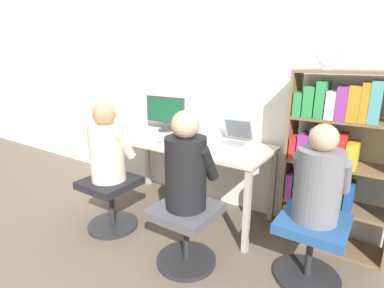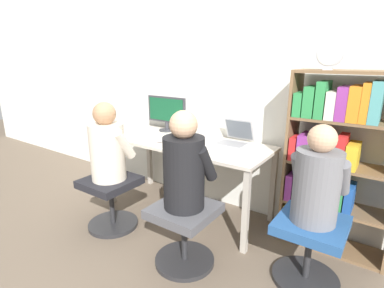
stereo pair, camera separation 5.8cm
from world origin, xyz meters
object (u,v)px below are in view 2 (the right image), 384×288
Objects in this scene: keyboard at (140,137)px; person_near_shelf at (317,181)px; bookshelf at (330,161)px; person_at_monitor at (108,146)px; office_chair_side at (309,245)px; desk_clock at (329,54)px; office_chair_left at (111,197)px; office_chair_right at (184,229)px; desktop_monitor at (166,112)px; person_at_laptop at (184,166)px; laptop at (234,139)px.

keyboard is 1.85m from person_near_shelf.
bookshelf is 0.53m from person_near_shelf.
person_at_monitor is 1.45× the size of office_chair_side.
person_at_monitor is 3.35× the size of desk_clock.
office_chair_left is 0.72× the size of person_near_shelf.
bookshelf is (1.74, 0.83, -0.03)m from person_at_monitor.
person_near_shelf is (0.02, -0.53, 0.01)m from bookshelf.
office_chair_right is 0.93m from office_chair_side.
office_chair_right is at bearing -45.16° from desktop_monitor.
office_chair_side is (0.02, -0.53, -0.48)m from bookshelf.
person_at_monitor is 0.90m from person_at_laptop.
person_at_laptop reaches higher than office_chair_side.
laptop is 1.32m from office_chair_left.
office_chair_right is at bearing -158.07° from office_chair_side.
desktop_monitor is at bearing 135.01° from person_at_laptop.
person_at_monitor is at bearing 177.37° from person_at_laptop.
desk_clock reaches higher than desktop_monitor.
person_at_monitor is at bearing 177.02° from office_chair_right.
bookshelf reaches higher than person_at_monitor.
person_near_shelf is (1.84, -0.19, 0.01)m from keyboard.
bookshelf is at bearing -2.43° from desktop_monitor.
laptop reaches higher than office_chair_right.
keyboard is 0.29× the size of bookshelf.
person_near_shelf is at bearing -18.42° from desktop_monitor.
keyboard is at bearing -171.60° from desk_clock.
desktop_monitor is 1.07× the size of office_chair_right.
keyboard reaches higher than office_chair_right.
person_at_laptop is (0.05, -0.88, -0.00)m from laptop.
office_chair_right is 0.33× the size of bookshelf.
desktop_monitor is at bearing 92.74° from person_at_monitor.
keyboard is (-0.94, -0.35, -0.04)m from laptop.
keyboard is at bearing -95.13° from desktop_monitor.
office_chair_left is at bearing 177.35° from office_chair_right.
person_at_monitor reaches higher than laptop.
keyboard is at bearing 151.34° from person_at_laptop.
desk_clock is at bearing 46.61° from person_at_laptop.
person_near_shelf is (1.81, -0.60, -0.20)m from desktop_monitor.
person_near_shelf is (0.90, -0.54, -0.03)m from laptop.
person_at_monitor is at bearing -155.54° from desk_clock.
person_near_shelf is (1.76, 0.31, 0.49)m from office_chair_left.
person_at_laptop reaches higher than person_at_monitor.
person_near_shelf reaches higher than office_chair_right.
bookshelf is 2.18× the size of person_near_shelf.
laptop is at bearing 92.97° from person_at_laptop.
person_at_laptop reaches higher than office_chair_left.
office_chair_right is at bearing -87.05° from laptop.
keyboard is 1.12m from person_at_laptop.
office_chair_left is at bearing -87.27° from desktop_monitor.
person_at_laptop is at bearing -133.39° from desk_clock.
office_chair_left is 1.00× the size of office_chair_right.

